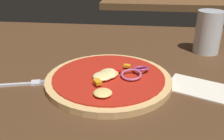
% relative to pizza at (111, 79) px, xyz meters
% --- Properties ---
extents(dining_table, '(1.26, 1.00, 0.04)m').
position_rel_pizza_xyz_m(dining_table, '(-0.01, -0.02, -0.03)').
color(dining_table, '#4C301C').
rests_on(dining_table, ground).
extents(pizza, '(0.26, 0.26, 0.03)m').
position_rel_pizza_xyz_m(pizza, '(0.00, 0.00, 0.00)').
color(pizza, tan).
rests_on(pizza, dining_table).
extents(fork, '(0.18, 0.06, 0.01)m').
position_rel_pizza_xyz_m(fork, '(-0.19, -0.03, -0.01)').
color(fork, silver).
rests_on(fork, dining_table).
extents(beer_glass, '(0.07, 0.07, 0.11)m').
position_rel_pizza_xyz_m(beer_glass, '(0.24, 0.21, 0.04)').
color(beer_glass, silver).
rests_on(beer_glass, dining_table).
extents(napkin, '(0.16, 0.13, 0.00)m').
position_rel_pizza_xyz_m(napkin, '(0.19, -0.01, -0.01)').
color(napkin, silver).
rests_on(napkin, dining_table).
extents(background_table, '(0.81, 0.48, 0.04)m').
position_rel_pizza_xyz_m(background_table, '(0.22, 1.20, -0.03)').
color(background_table, brown).
rests_on(background_table, ground).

